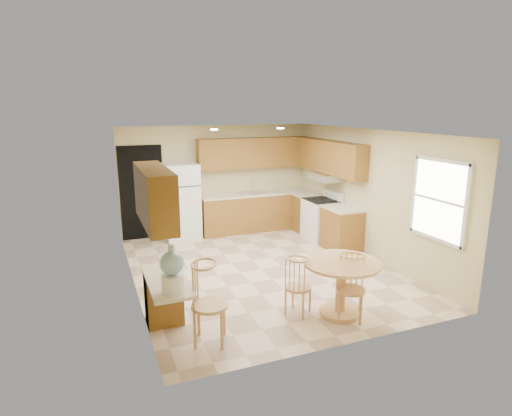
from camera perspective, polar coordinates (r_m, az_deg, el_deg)
name	(u,v)px	position (r m, az deg, el deg)	size (l,w,h in m)	color
floor	(262,269)	(7.95, 0.75, -8.16)	(5.50, 5.50, 0.00)	beige
ceiling	(262,132)	(7.40, 0.81, 10.15)	(4.50, 5.50, 0.02)	white
wall_back	(217,179)	(10.13, -5.16, 3.87)	(4.50, 0.02, 2.50)	#C8BD87
wall_front	(350,251)	(5.23, 12.36, -5.56)	(4.50, 0.02, 2.50)	#C8BD87
wall_left	(131,215)	(7.06, -16.37, -0.85)	(0.02, 5.50, 2.50)	#C8BD87
wall_right	(368,194)	(8.67, 14.68, 1.86)	(0.02, 5.50, 2.50)	#C8BD87
doorway	(142,193)	(9.81, -14.96, 1.96)	(0.90, 0.02, 2.10)	black
base_cab_back	(257,212)	(10.29, 0.08, -0.55)	(2.75, 0.60, 0.87)	olive
counter_back	(257,194)	(10.19, 0.08, 1.93)	(2.75, 0.63, 0.04)	beige
base_cab_right_a	(308,214)	(10.22, 6.93, -0.76)	(0.60, 0.59, 0.87)	olive
counter_right_a	(308,195)	(10.11, 7.01, 1.74)	(0.63, 0.59, 0.04)	beige
base_cab_right_b	(342,230)	(9.01, 11.33, -2.87)	(0.60, 0.80, 0.87)	olive
counter_right_b	(343,208)	(8.90, 11.47, -0.05)	(0.63, 0.80, 0.04)	beige
upper_cab_back	(255,153)	(10.17, -0.20, 7.38)	(2.75, 0.33, 0.70)	olive
upper_cab_right	(329,157)	(9.48, 9.76, 6.74)	(0.33, 2.42, 0.70)	olive
upper_cab_left	(155,196)	(5.39, -13.38, 1.56)	(0.33, 1.40, 0.70)	olive
sink	(256,193)	(10.18, -0.05, 2.04)	(0.78, 0.44, 0.01)	silver
range_hood	(326,177)	(9.47, 9.31, 4.12)	(0.50, 0.76, 0.14)	silver
desk_pedestal	(164,298)	(6.13, -12.21, -11.61)	(0.48, 0.42, 0.72)	olive
desk_top	(167,282)	(5.63, -11.74, -9.58)	(0.50, 1.20, 0.04)	beige
window	(439,200)	(7.23, 23.27, 0.96)	(0.06, 1.12, 1.30)	white
can_light_a	(214,130)	(8.37, -5.60, 10.37)	(0.14, 0.14, 0.02)	white
can_light_b	(280,128)	(8.86, 3.28, 10.58)	(0.14, 0.14, 0.02)	white
refrigerator	(181,202)	(9.64, -9.93, 0.82)	(0.75, 0.73, 1.70)	white
stove	(321,219)	(9.63, 8.72, -1.49)	(0.65, 0.76, 1.09)	white
dining_table	(341,280)	(6.25, 11.29, -9.42)	(1.09, 1.09, 0.80)	tan
chair_table_a	(301,282)	(6.13, 6.02, -9.80)	(0.37, 0.47, 0.85)	tan
chair_table_b	(355,284)	(6.06, 13.03, -9.86)	(0.41, 0.48, 0.92)	tan
chair_desk	(211,298)	(5.36, -5.98, -11.90)	(0.46, 0.60, 1.04)	tan
water_crock	(172,271)	(5.17, -11.13, -8.27)	(0.28, 0.28, 0.59)	white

